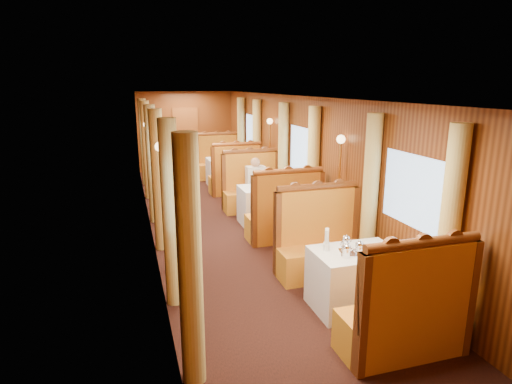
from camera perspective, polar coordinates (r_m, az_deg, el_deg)
name	(u,v)px	position (r m, az deg, el deg)	size (l,w,h in m)	color
floor	(230,226)	(8.46, -3.45, -4.60)	(3.00, 12.00, 0.01)	black
ceiling	(228,97)	(8.01, -3.72, 12.57)	(3.00, 12.00, 0.01)	silver
wall_far	(186,131)	(14.00, -9.35, 7.98)	(3.00, 2.50, 0.01)	brown
wall_near	(463,339)	(2.97, 25.87, -17.23)	(3.00, 2.50, 0.01)	brown
wall_left	(148,168)	(7.94, -14.18, 3.07)	(12.00, 2.50, 0.01)	brown
wall_right	(302,160)	(8.61, 6.20, 4.26)	(12.00, 2.50, 0.01)	brown
doorway_far	(186,139)	(14.00, -9.29, 6.95)	(0.80, 0.04, 2.00)	brown
table_near	(355,279)	(5.54, 13.05, -11.29)	(1.05, 0.72, 0.75)	white
banquette_near_fwd	(406,317)	(4.77, 19.32, -15.51)	(1.30, 0.55, 1.34)	#B95014
banquette_near_aft	(320,247)	(6.34, 8.52, -7.24)	(1.30, 0.55, 1.34)	#B95014
table_mid	(266,205)	(8.55, 1.41, -1.76)	(1.05, 0.72, 0.75)	white
banquette_mid_fwd	(284,217)	(7.62, 3.80, -3.41)	(1.30, 0.55, 1.34)	#B95014
banquette_mid_aft	(252,191)	(9.47, -0.52, 0.14)	(1.30, 0.55, 1.34)	#B95014
table_far	(227,172)	(11.83, -3.92, 2.72)	(1.05, 0.72, 0.75)	white
banquette_far_fwd	(236,177)	(10.85, -2.71, 1.95)	(1.30, 0.55, 1.34)	#B95014
banquette_far_aft	(219,164)	(12.79, -4.96, 3.80)	(1.30, 0.55, 1.34)	#B95014
tea_tray	(354,253)	(5.32, 12.93, -7.91)	(0.34, 0.26, 0.01)	silver
teapot_left	(346,252)	(5.16, 11.96, -7.88)	(0.16, 0.12, 0.13)	silver
teapot_right	(359,250)	(5.26, 13.59, -7.48)	(0.17, 0.12, 0.13)	silver
teapot_back	(346,244)	(5.39, 11.89, -6.83)	(0.17, 0.13, 0.14)	silver
fruit_plate	(383,252)	(5.40, 16.58, -7.67)	(0.20, 0.20, 0.05)	white
cup_inboard	(327,242)	(5.30, 9.40, -6.64)	(0.08, 0.08, 0.26)	white
cup_outboard	(327,241)	(5.36, 9.40, -6.41)	(0.08, 0.08, 0.26)	white
rose_vase_mid	(266,178)	(8.38, 1.30, 1.81)	(0.06, 0.06, 0.36)	silver
rose_vase_far	(226,152)	(11.76, -4.03, 5.39)	(0.06, 0.06, 0.36)	silver
window_left_near	(168,212)	(4.50, -11.70, -2.58)	(1.20, 0.90, 0.01)	#87ADDD
curtain_left_near_a	(190,265)	(3.87, -8.80, -9.59)	(0.22, 0.22, 2.35)	#CFBD6A
curtain_left_near_b	(171,215)	(5.33, -11.24, -2.99)	(0.22, 0.22, 2.35)	#CFBD6A
window_right_near	(413,191)	(5.58, 20.23, 0.10)	(1.20, 0.90, 0.01)	#87ADDD
curtain_right_near_a	(449,234)	(5.01, 24.32, -5.13)	(0.22, 0.22, 2.35)	#CFBD6A
curtain_right_near_b	(370,198)	(6.21, 14.96, -0.75)	(0.22, 0.22, 2.35)	#CFBD6A
window_left_mid	(148,157)	(7.91, -14.16, 4.50)	(1.20, 0.90, 0.01)	#87ADDD
curtain_left_mid_a	(159,181)	(7.20, -12.85, 1.42)	(0.22, 0.22, 2.35)	#CFBD6A
curtain_left_mid_b	(152,165)	(8.73, -13.64, 3.58)	(0.22, 0.22, 2.35)	#CFBD6A
window_right_mid	(302,150)	(8.57, 6.14, 5.57)	(1.20, 0.90, 0.01)	#87ADDD
curtain_right_mid_a	(313,171)	(7.88, 7.59, 2.73)	(0.22, 0.22, 2.35)	#CFBD6A
curtain_right_mid_b	(283,158)	(9.29, 3.63, 4.58)	(0.22, 0.22, 2.35)	#CFBD6A
window_left_far	(141,135)	(11.38, -15.14, 7.29)	(1.20, 0.90, 0.01)	#87ADDD
curtain_left_far_a	(147,150)	(10.64, -14.31, 5.40)	(0.22, 0.22, 2.35)	#CFBD6A
curtain_left_far_b	(144,142)	(12.19, -14.70, 6.44)	(0.22, 0.22, 2.35)	#CFBD6A
window_right_far	(252,132)	(11.85, -0.51, 8.03)	(1.20, 0.90, 0.01)	#87ADDD
curtain_right_far_a	(257,146)	(11.11, 0.11, 6.19)	(0.22, 0.22, 2.35)	#CFBD6A
curtain_right_far_b	(241,139)	(12.60, -1.98, 7.14)	(0.22, 0.22, 2.35)	#CFBD6A
sconce_left_fore	(162,181)	(6.21, -12.45, 1.40)	(0.14, 0.14, 1.95)	#BF8C3F
sconce_right_fore	(339,170)	(6.99, 11.07, 2.88)	(0.14, 0.14, 1.95)	#BF8C3F
sconce_left_aft	(148,147)	(9.65, -14.20, 5.79)	(0.14, 0.14, 1.95)	#BF8C3F
sconce_right_aft	(270,142)	(10.17, 1.83, 6.63)	(0.14, 0.14, 1.95)	#BF8C3F
steward	(180,180)	(8.53, -10.15, 1.55)	(0.65, 0.43, 1.78)	navy
passenger	(256,180)	(9.13, -0.02, 1.67)	(0.40, 0.44, 0.76)	beige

